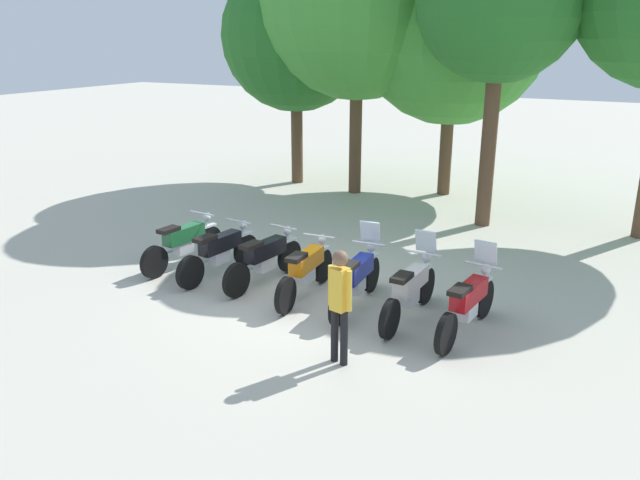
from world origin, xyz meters
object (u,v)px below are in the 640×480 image
motorcycle_2 (265,258)px  person_0 (340,299)px  tree_2 (453,27)px  motorcycle_6 (468,303)px  motorcycle_0 (184,242)px  motorcycle_4 (357,278)px  tree_0 (296,36)px  motorcycle_1 (220,251)px  motorcycle_5 (410,289)px  motorcycle_3 (306,270)px

motorcycle_2 → person_0: person_0 is taller
tree_2 → motorcycle_6: bearing=-71.4°
motorcycle_0 → motorcycle_2: same height
motorcycle_6 → motorcycle_4: bearing=92.1°
motorcycle_2 → tree_0: tree_0 is taller
motorcycle_1 → motorcycle_6: (4.89, -0.29, 0.01)m
tree_2 → motorcycle_5: bearing=-77.2°
motorcycle_1 → tree_0: size_ratio=0.33×
motorcycle_4 → person_0: bearing=-166.0°
motorcycle_1 → tree_2: tree_2 is taller
motorcycle_5 → motorcycle_2: bearing=88.0°
motorcycle_0 → person_0: 5.01m
motorcycle_5 → motorcycle_4: bearing=88.6°
tree_0 → motorcycle_1: bearing=-71.4°
motorcycle_3 → motorcycle_6: (2.94, -0.16, 0.01)m
person_0 → tree_0: (-6.15, 9.90, 3.43)m
motorcycle_1 → motorcycle_2: 0.98m
motorcycle_4 → person_0: size_ratio=1.29×
motorcycle_2 → motorcycle_6: motorcycle_6 is taller
tree_0 → motorcycle_6: bearing=-47.2°
person_0 → tree_0: 12.15m
motorcycle_1 → motorcycle_5: 3.91m
motorcycle_0 → motorcycle_4: 3.91m
motorcycle_1 → tree_2: size_ratio=0.30×
motorcycle_4 → motorcycle_6: (1.96, -0.18, 0.00)m
tree_0 → motorcycle_3: bearing=-60.1°
person_0 → motorcycle_6: bearing=-24.9°
motorcycle_0 → tree_0: tree_0 is taller
motorcycle_1 → motorcycle_2: same height
motorcycle_4 → motorcycle_0: bearing=83.7°
motorcycle_0 → person_0: bearing=-109.5°
motorcycle_0 → motorcycle_5: size_ratio=1.00×
motorcycle_1 → person_0: bearing=-112.8°
motorcycle_5 → tree_2: size_ratio=0.30×
motorcycle_3 → tree_2: 9.53m
motorcycle_2 → motorcycle_6: (3.91, -0.35, 0.01)m
motorcycle_2 → motorcycle_3: (0.97, -0.19, 0.00)m
motorcycle_0 → motorcycle_1: 0.99m
motorcycle_3 → person_0: 2.52m
motorcycle_2 → motorcycle_4: motorcycle_4 is taller
motorcycle_6 → person_0: 2.28m
motorcycle_4 → motorcycle_2: bearing=82.2°
motorcycle_0 → motorcycle_1: size_ratio=1.00×
motorcycle_1 → tree_0: bearing=26.0°
motorcycle_4 → motorcycle_6: size_ratio=1.00×
motorcycle_4 → person_0: (0.58, -1.94, 0.48)m
motorcycle_5 → motorcycle_6: bearing=-93.6°
motorcycle_2 → tree_0: 9.44m
motorcycle_0 → motorcycle_6: (5.87, -0.42, 0.01)m
motorcycle_2 → motorcycle_5: size_ratio=1.00×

